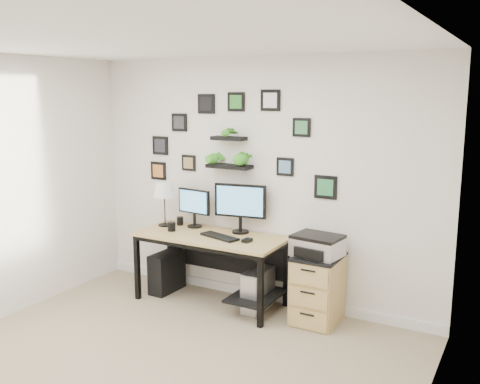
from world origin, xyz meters
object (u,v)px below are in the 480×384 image
Objects in this scene: monitor_right at (240,204)px; printer at (317,245)px; monitor_left at (194,205)px; pc_tower_black at (167,272)px; pc_tower_grey at (258,290)px; table_lamp at (164,191)px; mug at (172,227)px; file_cabinet at (318,289)px; desk at (215,246)px.

monitor_right reaches higher than printer.
monitor_left is 0.76× the size of monitor_right.
pc_tower_black is 1.16m from pc_tower_grey.
pc_tower_black reaches higher than pc_tower_grey.
monitor_right is 0.92m from pc_tower_grey.
table_lamp is at bearing 178.14° from pc_tower_grey.
pc_tower_black is at bearing -152.73° from monitor_left.
pc_tower_black is 1.86m from printer.
mug reaches higher than file_cabinet.
file_cabinet is (1.79, 0.05, 0.11)m from pc_tower_black.
pc_tower_black is (-0.85, -0.18, -0.84)m from monitor_right.
pc_tower_grey is 0.89× the size of printer.
mug is at bearing -37.75° from table_lamp.
mug is at bearing -174.39° from file_cabinet.
monitor_left is 0.35m from mug.
table_lamp is 0.93m from pc_tower_black.
file_cabinet is (1.14, 0.06, -0.29)m from desk.
table_lamp reaches higher than monitor_left.
monitor_right is 0.84× the size of file_cabinet.
file_cabinet reaches higher than pc_tower_grey.
desk is 2.83× the size of monitor_right.
pc_tower_grey is 0.65× the size of file_cabinet.
monitor_right reaches higher than pc_tower_grey.
pc_tower_black is at bearing -178.49° from file_cabinet.
table_lamp is at bearing 142.25° from mug.
desk is at bearing -176.99° from printer.
monitor_right reaches higher than desk.
printer is (0.92, -0.13, -0.29)m from monitor_right.
monitor_right is 1.29× the size of pc_tower_grey.
pc_tower_grey is (1.20, -0.04, -0.94)m from table_lamp.
monitor_left is 0.98× the size of pc_tower_grey.
table_lamp is 1.02× the size of printer.
mug is at bearing -32.50° from pc_tower_black.
monitor_left reaches higher than pc_tower_black.
printer is at bearing 5.70° from mug.
mug reaches higher than pc_tower_grey.
mug is 1.62m from printer.
file_cabinet is at bearing 5.61° from mug.
monitor_right reaches higher than table_lamp.
file_cabinet is 1.37× the size of printer.
file_cabinet is at bearing -7.90° from monitor_right.
desk is 0.87m from table_lamp.
table_lamp is at bearing 133.11° from pc_tower_black.
mug is at bearing -172.99° from pc_tower_grey.
pc_tower_black is (-0.29, -0.15, -0.78)m from monitor_left.
monitor_left is 1.51m from printer.
monitor_left is 0.96× the size of pc_tower_black.
desk reaches higher than pc_tower_black.
mug is (-0.12, -0.26, -0.20)m from monitor_left.
printer is at bearing 3.34° from pc_tower_black.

